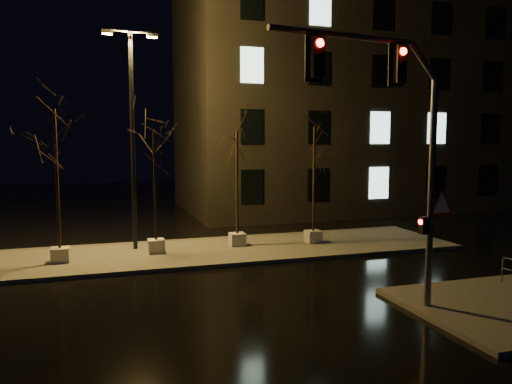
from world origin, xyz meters
name	(u,v)px	position (x,y,z in m)	size (l,w,h in m)	color
ground	(244,295)	(0.00, 0.00, 0.00)	(90.00, 90.00, 0.00)	black
median	(204,252)	(0.00, 6.00, 0.07)	(22.00, 5.00, 0.15)	#4F4C47
building	(360,102)	(14.00, 18.00, 7.50)	(25.00, 12.00, 15.00)	black
tree_1	(56,143)	(-5.60, 5.61, 4.62)	(1.80, 1.80, 5.90)	#B7B4AB
tree_2	(154,157)	(-1.95, 6.12, 4.08)	(1.80, 1.80, 5.18)	#B7B4AB
tree_3	(237,157)	(1.61, 6.47, 4.04)	(1.80, 1.80, 5.13)	#B7B4AB
tree_4	(314,153)	(5.03, 6.02, 4.20)	(1.80, 1.80, 5.34)	#B7B4AB
traffic_signal_mast	(400,136)	(3.35, -3.04, 4.84)	(5.82, 0.86, 7.15)	#5B5D62
streetlight_main	(132,125)	(-2.71, 7.15, 5.38)	(2.27, 0.44, 9.06)	black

